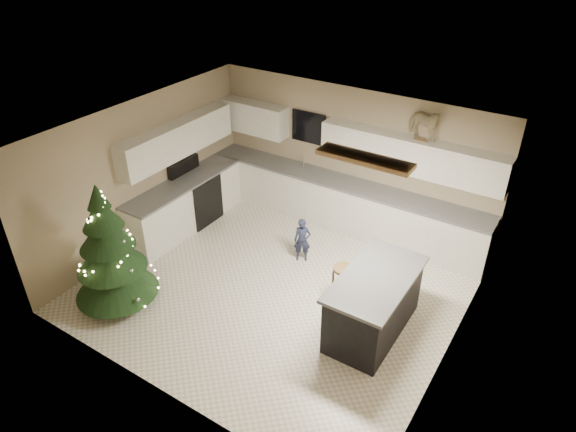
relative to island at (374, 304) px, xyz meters
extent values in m
plane|color=silver|center=(-1.70, 0.07, -0.48)|extent=(5.50, 5.50, 0.00)
cube|color=tan|center=(-1.70, 2.57, 0.82)|extent=(5.50, 0.02, 2.60)
cube|color=tan|center=(-1.70, -2.43, 0.82)|extent=(5.50, 0.02, 2.60)
cube|color=tan|center=(-4.45, 0.07, 0.82)|extent=(0.02, 5.00, 2.60)
cube|color=tan|center=(1.05, 0.07, 0.82)|extent=(0.02, 5.00, 2.60)
cube|color=silver|center=(-1.70, 0.07, 2.12)|extent=(5.50, 5.00, 0.02)
cube|color=brown|center=(-0.40, 0.17, 2.07)|extent=(1.25, 0.32, 0.06)
cube|color=white|center=(-0.40, 0.17, 2.04)|extent=(1.15, 0.24, 0.02)
cube|color=white|center=(-1.70, 2.27, -0.03)|extent=(5.48, 0.60, 0.90)
cube|color=white|center=(-4.15, 0.67, -0.03)|extent=(0.60, 2.60, 0.90)
cube|color=slate|center=(-1.70, 2.26, 0.44)|extent=(5.48, 0.62, 0.04)
cube|color=slate|center=(-4.14, 0.67, 0.44)|extent=(0.62, 2.60, 0.04)
cube|color=white|center=(-3.75, 2.39, 1.22)|extent=(1.40, 0.35, 0.60)
cube|color=white|center=(-0.55, 2.39, 1.22)|extent=(3.20, 0.35, 0.60)
cube|color=white|center=(-4.27, 0.79, 1.22)|extent=(0.35, 2.60, 0.60)
cube|color=black|center=(-2.60, 2.54, 1.22)|extent=(0.70, 0.04, 0.60)
cube|color=#99999E|center=(-2.60, 2.27, 0.42)|extent=(0.55, 0.40, 0.06)
cylinder|color=#99999E|center=(-2.60, 2.37, 0.58)|extent=(0.03, 0.03, 0.24)
cube|color=black|center=(-4.13, 0.97, -0.03)|extent=(0.64, 0.75, 0.90)
cube|color=black|center=(-4.38, 0.97, 0.57)|extent=(0.10, 0.75, 0.30)
cube|color=black|center=(0.00, 0.00, -0.03)|extent=(0.80, 1.60, 0.90)
cube|color=#2E2E2E|center=(0.00, 0.00, 0.45)|extent=(0.90, 1.70, 0.05)
cylinder|color=brown|center=(-0.67, 0.36, 0.11)|extent=(0.32, 0.32, 0.04)
cylinder|color=brown|center=(-0.78, 0.25, -0.19)|extent=(0.03, 0.03, 0.57)
cylinder|color=brown|center=(-0.55, 0.25, -0.19)|extent=(0.03, 0.03, 0.57)
cylinder|color=brown|center=(-0.78, 0.47, -0.19)|extent=(0.03, 0.03, 0.57)
cylinder|color=brown|center=(-0.55, 0.47, -0.19)|extent=(0.03, 0.03, 0.57)
cube|color=brown|center=(-0.67, 0.36, -0.29)|extent=(0.24, 0.03, 0.03)
cylinder|color=#3F2816|center=(-3.55, -1.53, -0.34)|extent=(0.11, 0.11, 0.27)
cone|color=black|center=(-3.55, -1.53, 0.02)|extent=(1.24, 1.24, 0.64)
cone|color=black|center=(-3.55, -1.53, 0.43)|extent=(1.02, 1.02, 0.55)
cone|color=black|center=(-3.55, -1.53, 0.79)|extent=(0.80, 0.80, 0.50)
cone|color=black|center=(-3.55, -1.53, 1.11)|extent=(0.58, 0.58, 0.45)
cone|color=black|center=(-3.55, -1.53, 1.39)|extent=(0.33, 0.33, 0.36)
sphere|color=#FFD88C|center=(-2.90, -1.53, -0.25)|extent=(0.03, 0.03, 0.03)
sphere|color=#FFD88C|center=(-2.95, -1.32, -0.21)|extent=(0.03, 0.03, 0.03)
sphere|color=#FFD88C|center=(-3.07, -1.14, -0.17)|extent=(0.03, 0.03, 0.03)
sphere|color=#FFD88C|center=(-3.25, -1.01, -0.12)|extent=(0.03, 0.03, 0.03)
sphere|color=#FFD88C|center=(-3.45, -0.96, -0.08)|extent=(0.03, 0.03, 0.03)
sphere|color=#FFD88C|center=(-3.65, -0.97, -0.04)|extent=(0.03, 0.03, 0.03)
sphere|color=#FFD88C|center=(-3.83, -1.06, 0.01)|extent=(0.03, 0.03, 0.03)
sphere|color=#FFD88C|center=(-3.96, -1.19, 0.05)|extent=(0.03, 0.03, 0.03)
sphere|color=#FFD88C|center=(-4.04, -1.36, 0.09)|extent=(0.03, 0.03, 0.03)
sphere|color=#FFD88C|center=(-4.06, -1.54, 0.14)|extent=(0.03, 0.03, 0.03)
sphere|color=#FFD88C|center=(-4.01, -1.71, 0.18)|extent=(0.03, 0.03, 0.03)
sphere|color=#FFD88C|center=(-3.91, -1.85, 0.22)|extent=(0.03, 0.03, 0.03)
sphere|color=#FFD88C|center=(-3.77, -1.94, 0.27)|extent=(0.03, 0.03, 0.03)
sphere|color=#FFD88C|center=(-3.62, -1.98, 0.31)|extent=(0.03, 0.03, 0.03)
sphere|color=#FFD88C|center=(-3.46, -1.96, 0.35)|extent=(0.03, 0.03, 0.03)
sphere|color=#FFD88C|center=(-3.33, -1.90, 0.40)|extent=(0.03, 0.03, 0.03)
sphere|color=#FFD88C|center=(-3.23, -1.79, 0.44)|extent=(0.03, 0.03, 0.03)
sphere|color=#FFD88C|center=(-3.18, -1.66, 0.48)|extent=(0.03, 0.03, 0.03)
sphere|color=#FFD88C|center=(-3.17, -1.53, 0.53)|extent=(0.03, 0.03, 0.03)
sphere|color=#FFD88C|center=(-3.21, -1.41, 0.57)|extent=(0.03, 0.03, 0.03)
sphere|color=#FFD88C|center=(-3.29, -1.31, 0.61)|extent=(0.03, 0.03, 0.03)
sphere|color=#FFD88C|center=(-3.39, -1.25, 0.66)|extent=(0.03, 0.03, 0.03)
sphere|color=#FFD88C|center=(-3.50, -1.22, 0.70)|extent=(0.03, 0.03, 0.03)
sphere|color=#FFD88C|center=(-3.60, -1.24, 0.74)|extent=(0.03, 0.03, 0.03)
sphere|color=#FFD88C|center=(-3.69, -1.29, 0.78)|extent=(0.03, 0.03, 0.03)
sphere|color=#FFD88C|center=(-3.76, -1.37, 0.83)|extent=(0.03, 0.03, 0.03)
sphere|color=#FFD88C|center=(-3.79, -1.45, 0.87)|extent=(0.03, 0.03, 0.03)
sphere|color=#FFD88C|center=(-3.79, -1.54, 0.91)|extent=(0.03, 0.03, 0.03)
sphere|color=#FFD88C|center=(-3.76, -1.62, 0.96)|extent=(0.03, 0.03, 0.03)
sphere|color=#FFD88C|center=(-3.70, -1.67, 1.00)|extent=(0.03, 0.03, 0.03)
sphere|color=#FFD88C|center=(-3.64, -1.71, 1.04)|extent=(0.03, 0.03, 0.03)
sphere|color=#FFD88C|center=(-3.57, -1.71, 1.09)|extent=(0.03, 0.03, 0.03)
sphere|color=#FFD88C|center=(-3.51, -1.70, 1.13)|extent=(0.03, 0.03, 0.03)
sphere|color=#FFD88C|center=(-3.47, -1.66, 1.17)|extent=(0.03, 0.03, 0.03)
sphere|color=#FFD88C|center=(-3.44, -1.62, 1.22)|extent=(0.03, 0.03, 0.03)
sphere|color=#FFD88C|center=(-3.43, -1.57, 1.26)|extent=(0.03, 0.03, 0.03)
sphere|color=#FFD88C|center=(-3.44, -1.53, 1.30)|extent=(0.03, 0.03, 0.03)
sphere|color=#FFD88C|center=(-3.46, -1.50, 1.35)|extent=(0.03, 0.03, 0.03)
sphere|color=#FFD88C|center=(-3.49, -1.48, 1.39)|extent=(0.03, 0.03, 0.03)
sphere|color=#FFD88C|center=(-3.52, -1.48, 1.43)|extent=(0.03, 0.03, 0.03)
sphere|color=silver|center=(-2.99, -1.53, -0.14)|extent=(0.06, 0.06, 0.06)
sphere|color=silver|center=(-3.85, -1.12, 0.00)|extent=(0.06, 0.06, 0.06)
sphere|color=silver|center=(-3.69, -1.97, 0.13)|extent=(0.06, 0.06, 0.06)
sphere|color=silver|center=(-3.15, -1.41, 0.27)|extent=(0.06, 0.06, 0.06)
sphere|color=silver|center=(-3.84, -1.32, 0.41)|extent=(0.06, 0.06, 0.06)
sphere|color=silver|center=(-3.54, -1.85, 0.54)|extent=(0.06, 0.06, 0.06)
sphere|color=silver|center=(-3.33, -1.38, 0.68)|extent=(0.06, 0.06, 0.06)
sphere|color=silver|center=(-3.75, -1.47, 0.82)|extent=(0.06, 0.06, 0.06)
sphere|color=silver|center=(-3.49, -1.70, 0.95)|extent=(0.06, 0.06, 0.06)
sphere|color=silver|center=(-3.48, -1.44, 1.09)|extent=(0.06, 0.06, 0.06)
sphere|color=silver|center=(-3.62, -1.54, 1.23)|extent=(0.06, 0.06, 0.06)
sphere|color=silver|center=(-3.53, -1.55, 1.36)|extent=(0.06, 0.06, 0.06)
imported|color=#1B233A|center=(-1.73, 0.92, -0.08)|extent=(0.34, 0.31, 0.79)
cube|color=brown|center=(-0.40, 2.35, 1.53)|extent=(0.25, 0.02, 0.02)
cube|color=brown|center=(-0.40, 2.43, 1.53)|extent=(0.25, 0.02, 0.02)
imported|color=beige|center=(-0.40, 2.39, 1.80)|extent=(0.68, 0.44, 0.53)
camera|label=1|loc=(1.95, -5.27, 4.81)|focal=32.00mm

